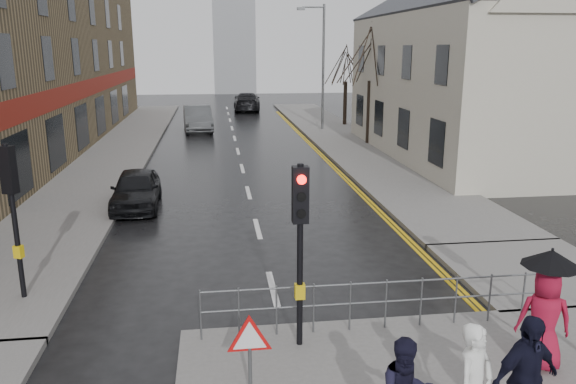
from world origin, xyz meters
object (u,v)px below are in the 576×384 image
object	(u,v)px
car_parked	(136,189)
car_mid	(198,119)
pedestrian_d	(525,380)
pedestrian_with_umbrella	(546,306)

from	to	relation	value
car_parked	car_mid	distance (m)	18.63
pedestrian_d	car_parked	bearing A→B (deg)	101.91
car_mid	car_parked	bearing A→B (deg)	-99.76
pedestrian_d	car_parked	world-z (taller)	pedestrian_d
pedestrian_with_umbrella	car_parked	bearing A→B (deg)	125.27
pedestrian_d	pedestrian_with_umbrella	bearing A→B (deg)	36.70
car_parked	car_mid	xyz separation A→B (m)	(1.70, 18.55, 0.17)
pedestrian_d	car_mid	world-z (taller)	pedestrian_d
pedestrian_d	car_parked	size ratio (longest dim) A/B	0.48
pedestrian_d	car_mid	distance (m)	32.17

